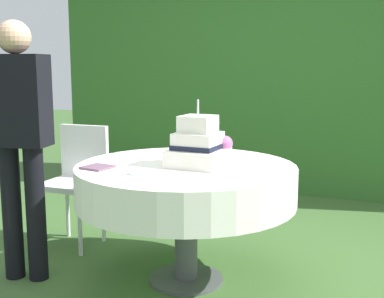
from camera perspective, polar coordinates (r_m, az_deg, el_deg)
ground_plane at (r=3.25m, az=-0.66°, el=-14.73°), size 20.00×20.00×0.00m
foliage_hedge at (r=5.54m, az=10.58°, el=9.39°), size 5.13×0.60×2.69m
cake_table at (r=3.05m, az=-0.69°, el=-4.03°), size 1.33×1.33×0.74m
wedding_cake at (r=2.98m, az=0.82°, el=0.33°), size 0.34×0.33×0.40m
serving_plate_near at (r=2.79m, az=-6.05°, el=-2.71°), size 0.13×0.13×0.01m
serving_plate_far at (r=3.19m, az=5.51°, el=-1.18°), size 0.15×0.15×0.01m
napkin_stack at (r=2.97m, az=-10.72°, el=-2.06°), size 0.18×0.18×0.01m
garden_chair at (r=3.85m, az=-12.87°, el=-2.67°), size 0.42×0.42×0.89m
standing_person at (r=3.21m, az=-19.07°, el=1.73°), size 0.40×0.28×1.60m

